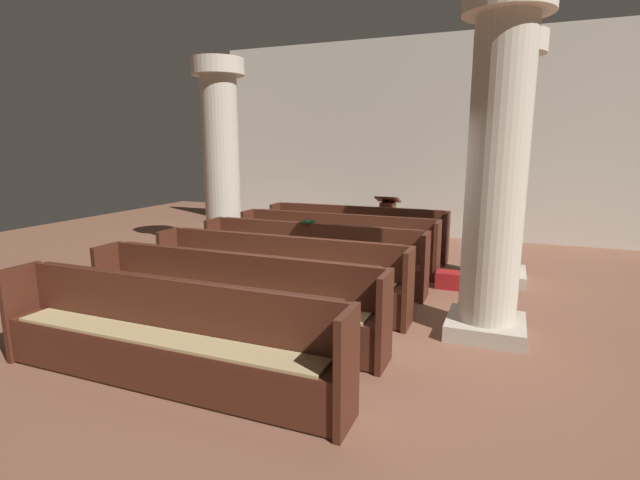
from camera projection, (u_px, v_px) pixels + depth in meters
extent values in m
plane|color=brown|center=(323.00, 319.00, 5.83)|extent=(19.20, 19.20, 0.00)
cube|color=beige|center=(421.00, 139.00, 10.91)|extent=(10.00, 0.16, 4.50)
cube|color=#4C2316|center=(355.00, 234.00, 9.11)|extent=(3.35, 0.38, 0.05)
cube|color=#4C2316|center=(358.00, 219.00, 9.21)|extent=(3.35, 0.04, 0.48)
cube|color=#411E13|center=(359.00, 207.00, 9.21)|extent=(3.22, 0.06, 0.02)
cube|color=#442014|center=(276.00, 226.00, 9.74)|extent=(0.06, 0.44, 0.94)
cube|color=#442014|center=(446.00, 238.00, 8.48)|extent=(0.06, 0.44, 0.94)
cube|color=#482115|center=(352.00, 246.00, 9.00)|extent=(3.35, 0.03, 0.39)
cube|color=tan|center=(355.00, 232.00, 9.09)|extent=(3.08, 0.32, 0.03)
cube|color=#4C2316|center=(336.00, 244.00, 8.12)|extent=(3.35, 0.38, 0.05)
cube|color=#4C2316|center=(339.00, 228.00, 8.22)|extent=(3.35, 0.04, 0.48)
cube|color=#411E13|center=(340.00, 214.00, 8.21)|extent=(3.22, 0.06, 0.02)
cube|color=#442014|center=(249.00, 235.00, 8.74)|extent=(0.06, 0.44, 0.94)
cube|color=#442014|center=(437.00, 251.00, 7.48)|extent=(0.06, 0.44, 0.94)
cube|color=#482115|center=(332.00, 259.00, 8.00)|extent=(3.35, 0.03, 0.39)
cube|color=tan|center=(335.00, 243.00, 8.09)|extent=(3.08, 0.32, 0.03)
cube|color=#4C2316|center=(310.00, 258.00, 7.12)|extent=(3.35, 0.38, 0.05)
cube|color=#4C2316|center=(315.00, 239.00, 7.22)|extent=(3.35, 0.04, 0.48)
cube|color=#411E13|center=(316.00, 224.00, 7.22)|extent=(3.22, 0.06, 0.02)
cube|color=#442014|center=(215.00, 247.00, 7.74)|extent=(0.06, 0.44, 0.94)
cube|color=#442014|center=(425.00, 267.00, 6.48)|extent=(0.06, 0.44, 0.94)
cube|color=#482115|center=(306.00, 275.00, 7.00)|extent=(3.35, 0.03, 0.39)
cube|color=tan|center=(310.00, 256.00, 7.09)|extent=(3.08, 0.32, 0.03)
cube|color=#4C2316|center=(277.00, 277.00, 6.12)|extent=(3.35, 0.38, 0.05)
cube|color=#4C2316|center=(282.00, 254.00, 6.22)|extent=(3.35, 0.05, 0.48)
cube|color=#411E13|center=(284.00, 236.00, 6.22)|extent=(3.22, 0.06, 0.02)
cube|color=#442014|center=(170.00, 262.00, 6.74)|extent=(0.06, 0.44, 0.94)
cube|color=#442014|center=(408.00, 289.00, 5.48)|extent=(0.06, 0.44, 0.94)
cube|color=#482115|center=(271.00, 297.00, 6.00)|extent=(3.35, 0.03, 0.39)
cube|color=tan|center=(276.00, 275.00, 6.10)|extent=(3.08, 0.32, 0.03)
cube|color=#4C2316|center=(230.00, 302.00, 5.12)|extent=(3.35, 0.38, 0.05)
cube|color=#4C2316|center=(238.00, 275.00, 5.22)|extent=(3.35, 0.04, 0.48)
cube|color=#411E13|center=(239.00, 254.00, 5.22)|extent=(3.22, 0.06, 0.02)
cube|color=#442014|center=(110.00, 282.00, 5.75)|extent=(0.06, 0.44, 0.94)
cube|color=#442014|center=(385.00, 321.00, 4.49)|extent=(0.06, 0.44, 0.94)
cube|color=#482115|center=(222.00, 327.00, 5.01)|extent=(3.35, 0.03, 0.39)
cube|color=tan|center=(229.00, 300.00, 5.10)|extent=(3.08, 0.32, 0.03)
cube|color=#4C2316|center=(161.00, 341.00, 4.13)|extent=(3.35, 0.38, 0.05)
cube|color=#4C2316|center=(172.00, 306.00, 4.23)|extent=(3.35, 0.04, 0.48)
cube|color=#411E13|center=(174.00, 279.00, 4.22)|extent=(3.22, 0.06, 0.02)
cube|color=#442014|center=(25.00, 311.00, 4.75)|extent=(0.06, 0.44, 0.94)
cube|color=#442014|center=(347.00, 371.00, 3.49)|extent=(0.06, 0.44, 0.94)
cube|color=#482115|center=(149.00, 372.00, 4.01)|extent=(3.35, 0.03, 0.39)
cube|color=tan|center=(160.00, 338.00, 4.10)|extent=(3.08, 0.32, 0.03)
cube|color=#B6AD9A|center=(494.00, 275.00, 7.51)|extent=(0.92, 0.92, 0.18)
cylinder|color=beige|center=(502.00, 167.00, 7.18)|extent=(0.68, 0.68, 3.20)
cylinder|color=beige|center=(511.00, 44.00, 6.83)|extent=(0.99, 0.99, 0.30)
cube|color=#B6AD9A|center=(225.00, 247.00, 9.49)|extent=(0.92, 0.92, 0.18)
cylinder|color=beige|center=(221.00, 162.00, 9.16)|extent=(0.68, 0.68, 3.20)
cylinder|color=beige|center=(218.00, 67.00, 8.81)|extent=(0.99, 0.99, 0.30)
cube|color=#B6AD9A|center=(485.00, 326.00, 5.36)|extent=(0.84, 0.84, 0.18)
cylinder|color=beige|center=(496.00, 176.00, 5.03)|extent=(0.62, 0.62, 3.20)
cube|color=#492215|center=(387.00, 246.00, 9.90)|extent=(0.45, 0.45, 0.06)
cube|color=#562819|center=(387.00, 225.00, 9.81)|extent=(0.28, 0.28, 0.95)
cube|color=#5B2A1A|center=(388.00, 199.00, 9.70)|extent=(0.48, 0.35, 0.15)
cube|color=#194723|center=(308.00, 222.00, 7.25)|extent=(0.15, 0.20, 0.03)
cube|color=maroon|center=(449.00, 280.00, 7.10)|extent=(0.38, 0.31, 0.24)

